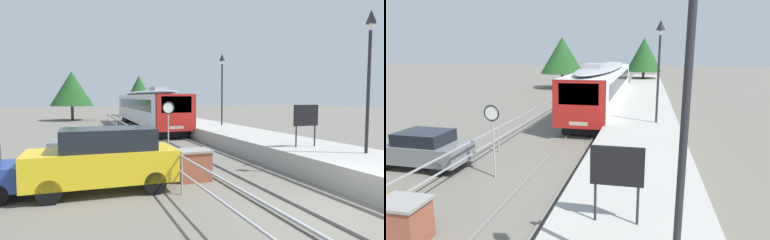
# 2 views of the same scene
# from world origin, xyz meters

# --- Properties ---
(ground_plane) EXTENTS (160.00, 160.00, 0.00)m
(ground_plane) POSITION_xyz_m (-3.00, 22.00, 0.00)
(ground_plane) COLOR #6B665B
(track_rails) EXTENTS (3.20, 60.00, 0.14)m
(track_rails) POSITION_xyz_m (0.00, 22.00, 0.03)
(track_rails) COLOR #6B665B
(track_rails) RESTS_ON ground
(commuter_train) EXTENTS (2.82, 20.72, 3.74)m
(commuter_train) POSITION_xyz_m (0.00, 24.85, 2.15)
(commuter_train) COLOR silver
(commuter_train) RESTS_ON track_rails
(station_platform) EXTENTS (3.90, 60.00, 0.90)m
(station_platform) POSITION_xyz_m (3.25, 22.00, 0.45)
(station_platform) COLOR #A8A59E
(station_platform) RESTS_ON ground
(platform_lamp_near_end) EXTENTS (0.34, 0.34, 5.35)m
(platform_lamp_near_end) POSITION_xyz_m (4.01, 2.89, 4.62)
(platform_lamp_near_end) COLOR #232328
(platform_lamp_near_end) RESTS_ON station_platform
(platform_lamp_mid_platform) EXTENTS (0.34, 0.34, 5.35)m
(platform_lamp_mid_platform) POSITION_xyz_m (4.01, 16.05, 4.62)
(platform_lamp_mid_platform) COLOR #232328
(platform_lamp_mid_platform) RESTS_ON station_platform
(platform_notice_board) EXTENTS (1.20, 0.08, 1.80)m
(platform_notice_board) POSITION_xyz_m (2.88, 4.98, 2.19)
(platform_notice_board) COLOR #232328
(platform_notice_board) RESTS_ON station_platform
(speed_limit_sign) EXTENTS (0.61, 0.10, 2.81)m
(speed_limit_sign) POSITION_xyz_m (-2.09, 9.03, 2.12)
(speed_limit_sign) COLOR #9EA0A5
(speed_limit_sign) RESTS_ON ground
(brick_utility_cabinet) EXTENTS (1.21, 0.99, 1.13)m
(brick_utility_cabinet) POSITION_xyz_m (-2.36, 4.52, 0.57)
(brick_utility_cabinet) COLOR brown
(brick_utility_cabinet) RESTS_ON ground
(carpark_fence) EXTENTS (0.06, 36.06, 1.25)m
(carpark_fence) POSITION_xyz_m (-3.30, 12.00, 0.91)
(carpark_fence) COLOR #9EA0A5
(carpark_fence) RESTS_ON ground
(parked_hatchback_grey) EXTENTS (4.03, 1.84, 1.53)m
(parked_hatchback_grey) POSITION_xyz_m (-5.54, 9.49, 0.79)
(parked_hatchback_grey) COLOR slate
(parked_hatchback_grey) RESTS_ON ground
(tree_behind_carpark) EXTENTS (4.78, 4.78, 6.38)m
(tree_behind_carpark) POSITION_xyz_m (2.86, 44.88, 4.11)
(tree_behind_carpark) COLOR brown
(tree_behind_carpark) RESTS_ON ground
(tree_behind_station_far) EXTENTS (5.39, 5.39, 6.32)m
(tree_behind_station_far) POSITION_xyz_m (-6.99, 38.41, 4.09)
(tree_behind_station_far) COLOR brown
(tree_behind_station_far) RESTS_ON ground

